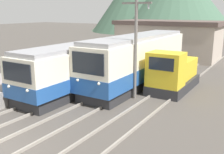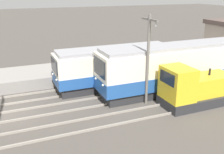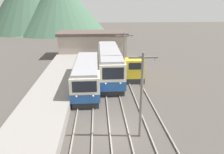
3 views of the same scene
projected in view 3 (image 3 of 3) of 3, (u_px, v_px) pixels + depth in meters
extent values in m
plane|color=#47423D|center=(116.00, 130.00, 17.30)|extent=(200.00, 200.00, 0.00)
cube|color=gray|center=(35.00, 128.00, 16.74)|extent=(4.50, 54.00, 0.99)
cube|color=gray|center=(74.00, 131.00, 17.07)|extent=(0.10, 60.00, 0.14)
cube|color=gray|center=(92.00, 130.00, 17.16)|extent=(0.10, 60.00, 0.14)
cube|color=gray|center=(110.00, 130.00, 17.25)|extent=(0.10, 60.00, 0.14)
cube|color=gray|center=(128.00, 129.00, 17.34)|extent=(0.10, 60.00, 0.14)
cube|color=gray|center=(147.00, 128.00, 17.44)|extent=(0.10, 60.00, 0.14)
cube|color=gray|center=(165.00, 128.00, 17.53)|extent=(0.10, 60.00, 0.14)
cube|color=#28282B|center=(87.00, 87.00, 25.26)|extent=(2.58, 9.86, 0.70)
cube|color=silver|center=(87.00, 74.00, 24.76)|extent=(2.80, 10.27, 2.41)
cube|color=#235199|center=(87.00, 81.00, 25.01)|extent=(2.84, 10.31, 0.87)
cube|color=black|center=(84.00, 87.00, 19.72)|extent=(2.24, 0.06, 1.06)
sphere|color=silver|center=(76.00, 96.00, 19.96)|extent=(0.18, 0.18, 0.18)
sphere|color=silver|center=(93.00, 96.00, 20.06)|extent=(0.18, 0.18, 0.18)
cube|color=#939399|center=(86.00, 63.00, 24.33)|extent=(2.46, 9.86, 0.28)
cube|color=#28282B|center=(109.00, 75.00, 29.40)|extent=(2.58, 12.67, 0.70)
cube|color=silver|center=(109.00, 62.00, 28.82)|extent=(2.80, 13.20, 2.88)
cube|color=#235199|center=(109.00, 69.00, 29.12)|extent=(2.84, 13.24, 1.04)
cube|color=black|center=(113.00, 74.00, 22.37)|extent=(2.24, 0.06, 1.27)
sphere|color=silver|center=(106.00, 84.00, 22.67)|extent=(0.18, 0.18, 0.18)
sphere|color=silver|center=(120.00, 83.00, 22.77)|extent=(0.18, 0.18, 0.18)
cube|color=#939399|center=(109.00, 51.00, 28.31)|extent=(2.46, 12.67, 0.28)
cube|color=#28282B|center=(132.00, 75.00, 29.52)|extent=(2.40, 5.52, 0.70)
cube|color=gold|center=(134.00, 68.00, 27.26)|extent=(2.28, 1.77, 2.30)
cube|color=black|center=(136.00, 66.00, 26.24)|extent=(1.68, 0.04, 0.83)
cube|color=gold|center=(131.00, 66.00, 30.01)|extent=(1.92, 3.65, 1.40)
cylinder|color=black|center=(131.00, 59.00, 29.71)|extent=(0.16, 0.16, 0.50)
cylinder|color=slate|center=(141.00, 97.00, 15.53)|extent=(0.20, 0.20, 6.47)
cube|color=slate|center=(143.00, 57.00, 14.60)|extent=(2.00, 0.12, 0.12)
cylinder|color=#B2B2B7|center=(155.00, 60.00, 14.71)|extent=(0.10, 0.10, 0.30)
cylinder|color=slate|center=(124.00, 61.00, 25.23)|extent=(0.20, 0.20, 6.47)
cube|color=slate|center=(125.00, 36.00, 24.30)|extent=(2.00, 0.12, 0.12)
cylinder|color=#B2B2B7|center=(132.00, 37.00, 24.42)|extent=(0.10, 0.10, 0.30)
cube|color=#AD9E8E|center=(93.00, 45.00, 41.07)|extent=(12.00, 6.00, 4.05)
cube|color=#51423D|center=(93.00, 33.00, 40.33)|extent=(12.60, 6.30, 0.50)
cone|color=#3D5B47|center=(60.00, 5.00, 72.33)|extent=(30.38, 30.38, 17.98)
cone|color=#517056|center=(44.00, 4.00, 81.22)|extent=(43.74, 43.74, 18.30)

